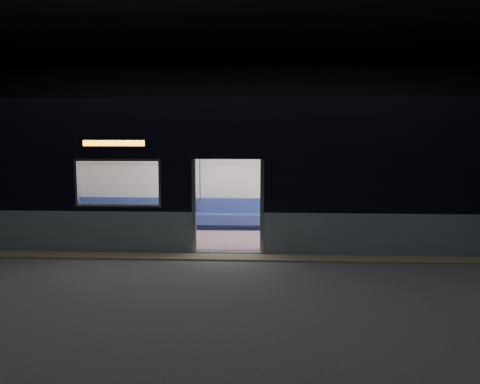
{
  "coord_description": "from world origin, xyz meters",
  "views": [
    {
      "loc": [
        0.86,
        -9.81,
        2.6
      ],
      "look_at": [
        0.2,
        2.3,
        1.19
      ],
      "focal_mm": 38.0,
      "sensor_mm": 36.0,
      "label": 1
    }
  ],
  "objects": [
    {
      "name": "tactile_strip",
      "position": [
        0.0,
        0.55,
        0.01
      ],
      "size": [
        22.8,
        0.5,
        0.03
      ],
      "primitive_type": "cube",
      "color": "#8C7F59",
      "rests_on": "station_floor"
    },
    {
      "name": "metro_car",
      "position": [
        -0.0,
        2.54,
        1.85
      ],
      "size": [
        18.0,
        3.04,
        3.35
      ],
      "color": "gray",
      "rests_on": "station_floor"
    },
    {
      "name": "passenger",
      "position": [
        2.64,
        3.55,
        0.82
      ],
      "size": [
        0.45,
        0.75,
        1.43
      ],
      "rotation": [
        0.0,
        0.0,
        -0.14
      ],
      "color": "black",
      "rests_on": "metro_car"
    },
    {
      "name": "station_floor",
      "position": [
        0.0,
        0.0,
        -0.01
      ],
      "size": [
        24.0,
        14.0,
        0.01
      ],
      "primitive_type": "cube",
      "color": "#47494C",
      "rests_on": "ground"
    },
    {
      "name": "station_envelope",
      "position": [
        0.0,
        0.0,
        3.66
      ],
      "size": [
        24.0,
        14.0,
        5.0
      ],
      "color": "black",
      "rests_on": "station_floor"
    },
    {
      "name": "handbag",
      "position": [
        2.69,
        3.31,
        0.69
      ],
      "size": [
        0.36,
        0.33,
        0.15
      ],
      "primitive_type": "cube",
      "rotation": [
        0.0,
        0.0,
        -0.3
      ],
      "color": "black",
      "rests_on": "passenger"
    },
    {
      "name": "transit_map",
      "position": [
        3.83,
        3.85,
        1.48
      ],
      "size": [
        1.0,
        0.03,
        0.65
      ],
      "primitive_type": "cube",
      "color": "white",
      "rests_on": "metro_car"
    }
  ]
}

